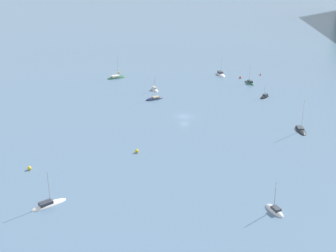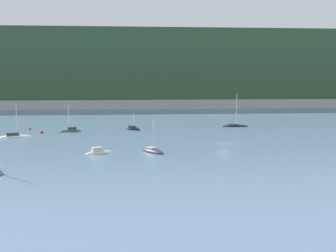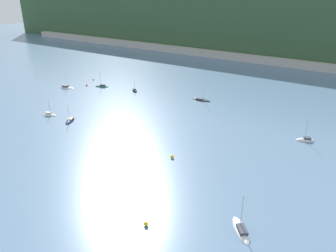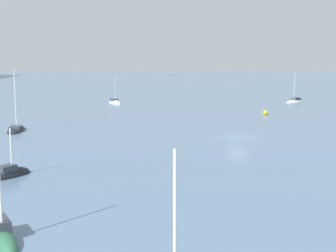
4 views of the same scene
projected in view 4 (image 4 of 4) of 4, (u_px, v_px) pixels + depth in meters
name	position (u px, v px, depth m)	size (l,w,h in m)	color
ground_plane	(239.00, 138.00, 66.13)	(600.00, 600.00, 0.00)	slate
sailboat_0	(295.00, 102.00, 119.36)	(6.48, 7.15, 8.12)	white
sailboat_2	(10.00, 176.00, 44.78)	(4.62, 4.23, 5.51)	black
sailboat_3	(1.00, 237.00, 29.30)	(6.05, 3.93, 8.01)	#2D6647
sailboat_5	(16.00, 130.00, 72.59)	(7.74, 2.48, 9.93)	black
sailboat_6	(115.00, 103.00, 115.59)	(5.57, 4.02, 7.41)	silver
mooring_buoy_0	(266.00, 113.00, 92.72)	(0.90, 0.90, 0.90)	yellow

